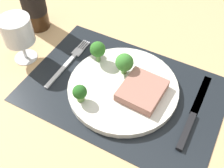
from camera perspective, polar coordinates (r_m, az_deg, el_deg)
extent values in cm
cube|color=tan|center=(67.64, 2.25, -2.18)|extent=(140.00, 110.00, 3.00)
cube|color=black|center=(66.34, 2.29, -1.31)|extent=(47.19, 31.85, 0.30)
cylinder|color=silver|center=(65.60, 2.32, -0.79)|extent=(26.63, 26.63, 1.60)
cube|color=#9E6B5B|center=(62.83, 6.22, -1.55)|extent=(9.79, 10.80, 2.16)
cylinder|color=#6B994C|center=(62.17, -6.61, -2.89)|extent=(1.72, 1.72, 1.50)
sphere|color=#235B1E|center=(60.47, -6.79, -1.67)|extent=(3.30, 3.30, 3.30)
cylinder|color=#5B8942|center=(69.98, -2.93, 5.64)|extent=(1.20, 1.20, 2.17)
sphere|color=#2D6B23|center=(68.07, -3.02, 7.30)|extent=(3.95, 3.95, 3.95)
cylinder|color=#5B8942|center=(67.22, 2.54, 2.94)|extent=(1.39, 1.39, 1.62)
sphere|color=#387A2D|center=(65.26, 2.62, 4.54)|extent=(4.42, 4.42, 4.42)
cube|color=silver|center=(71.22, -10.65, 2.81)|extent=(1.00, 13.00, 0.50)
cube|color=silver|center=(75.41, -7.26, 6.69)|extent=(2.40, 2.60, 0.40)
cube|color=silver|center=(77.64, -6.58, 8.31)|extent=(0.30, 3.60, 0.35)
cube|color=silver|center=(77.37, -6.20, 8.17)|extent=(0.30, 3.60, 0.35)
cube|color=silver|center=(77.11, -5.82, 8.04)|extent=(0.30, 3.60, 0.35)
cube|color=silver|center=(76.85, -5.44, 7.90)|extent=(0.30, 3.60, 0.35)
cube|color=black|center=(61.44, 15.36, -9.44)|extent=(1.40, 10.00, 0.80)
cube|color=silver|center=(68.61, 18.26, -2.03)|extent=(1.80, 13.00, 0.30)
cylinder|color=black|center=(82.22, -16.27, 16.27)|extent=(6.86, 6.86, 6.62)
cylinder|color=silver|center=(77.51, -17.60, 5.44)|extent=(6.15, 6.15, 0.40)
cylinder|color=silver|center=(75.54, -18.13, 7.04)|extent=(0.80, 0.80, 5.61)
cylinder|color=silver|center=(71.71, -19.33, 10.60)|extent=(7.75, 7.75, 6.70)
cylinder|color=tan|center=(72.81, -18.96, 9.51)|extent=(6.82, 6.82, 3.05)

